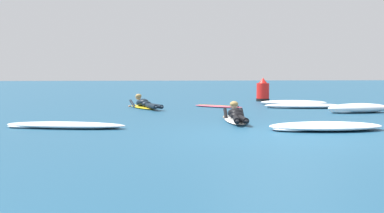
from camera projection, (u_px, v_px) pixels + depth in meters
The scene contains 10 objects.
ground_plane at pixel (205, 103), 18.64m from camera, with size 120.00×120.00×0.00m, color navy.
surfer_near at pixel (236, 116), 11.38m from camera, with size 0.82×2.66×0.54m.
surfer_far at pixel (144, 104), 15.64m from camera, with size 1.25×2.54×0.53m.
drifting_surfboard at pixel (219, 106), 16.19m from camera, with size 1.80×1.71×0.16m.
whitewater_front at pixel (293, 102), 17.75m from camera, with size 2.78×1.68×0.16m.
whitewater_mid_left at pixel (66, 125), 9.96m from camera, with size 2.82×1.26×0.14m.
whitewater_mid_right at pixel (303, 106), 15.81m from camera, with size 2.85×1.33×0.17m.
whitewater_back at pixel (359, 108), 13.90m from camera, with size 2.10×0.86×0.30m.
whitewater_far_band at pixel (326, 126), 9.62m from camera, with size 2.52×1.15×0.18m.
channel_marker_buoy at pixel (263, 92), 19.76m from camera, with size 0.59×0.59×1.04m.
Camera 1 is at (-2.82, -8.39, 1.22)m, focal length 41.67 mm.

